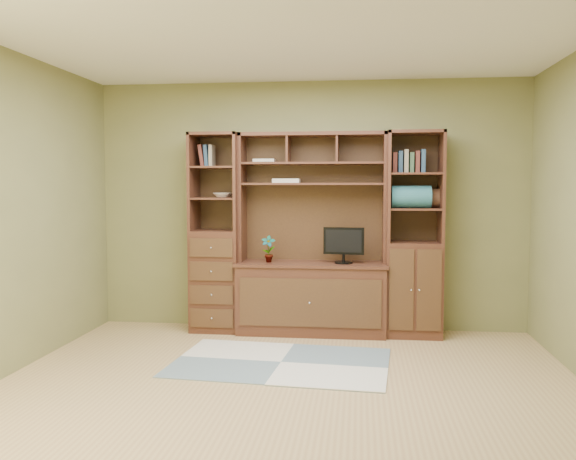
# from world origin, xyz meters

# --- Properties ---
(room) EXTENTS (4.60, 4.10, 2.64)m
(room) POSITION_xyz_m (0.00, 0.00, 1.30)
(room) COLOR tan
(room) RESTS_ON ground
(center_hutch) EXTENTS (1.54, 0.53, 2.05)m
(center_hutch) POSITION_xyz_m (0.05, 1.73, 1.02)
(center_hutch) COLOR #462418
(center_hutch) RESTS_ON ground
(left_tower) EXTENTS (0.50, 0.45, 2.05)m
(left_tower) POSITION_xyz_m (-0.95, 1.77, 1.02)
(left_tower) COLOR #462418
(left_tower) RESTS_ON ground
(right_tower) EXTENTS (0.55, 0.45, 2.05)m
(right_tower) POSITION_xyz_m (1.07, 1.77, 1.02)
(right_tower) COLOR #462418
(right_tower) RESTS_ON ground
(rug) EXTENTS (1.90, 1.35, 0.01)m
(rug) POSITION_xyz_m (-0.13, 0.64, 0.01)
(rug) COLOR #A5ABAB
(rug) RESTS_ON ground
(monitor) EXTENTS (0.43, 0.23, 0.50)m
(monitor) POSITION_xyz_m (0.37, 1.70, 0.98)
(monitor) COLOR black
(monitor) RESTS_ON center_hutch
(orchid) EXTENTS (0.14, 0.10, 0.27)m
(orchid) POSITION_xyz_m (-0.40, 1.70, 0.87)
(orchid) COLOR #9D3F35
(orchid) RESTS_ON center_hutch
(magazines) EXTENTS (0.28, 0.20, 0.04)m
(magazines) POSITION_xyz_m (-0.22, 1.82, 1.56)
(magazines) COLOR beige
(magazines) RESTS_ON center_hutch
(bowl) EXTENTS (0.20, 0.20, 0.05)m
(bowl) POSITION_xyz_m (-0.88, 1.77, 1.41)
(bowl) COLOR silver
(bowl) RESTS_ON left_tower
(blanket_teal) EXTENTS (0.38, 0.22, 0.22)m
(blanket_teal) POSITION_xyz_m (1.03, 1.73, 1.40)
(blanket_teal) COLOR #285F69
(blanket_teal) RESTS_ON right_tower
(blanket_red) EXTENTS (0.34, 0.19, 0.19)m
(blanket_red) POSITION_xyz_m (1.15, 1.85, 1.39)
(blanket_red) COLOR brown
(blanket_red) RESTS_ON right_tower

